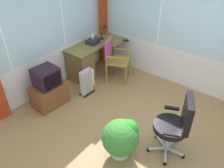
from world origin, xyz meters
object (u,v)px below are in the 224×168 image
at_px(tv_remote, 126,41).
at_px(tv_on_stand, 49,89).
at_px(wooden_armchair, 113,54).
at_px(paper_tray, 93,41).
at_px(potted_plant, 121,137).
at_px(space_heater, 87,81).
at_px(office_chair, 177,123).
at_px(desk_lamp, 105,29).
at_px(spray_bottle, 93,38).
at_px(desk, 83,63).

xyz_separation_m(tv_remote, tv_on_stand, (-2.03, 0.37, -0.39)).
bearing_deg(wooden_armchair, tv_remote, 3.05).
distance_m(paper_tray, potted_plant, 2.57).
bearing_deg(space_heater, office_chair, -99.28).
distance_m(desk_lamp, wooden_armchair, 0.71).
xyz_separation_m(wooden_armchair, tv_on_stand, (-1.51, 0.40, -0.25)).
distance_m(tv_remote, spray_bottle, 0.77).
relative_size(paper_tray, office_chair, 0.29).
distance_m(office_chair, tv_on_stand, 2.45).
xyz_separation_m(office_chair, space_heater, (0.34, 2.07, -0.32)).
height_order(paper_tray, wooden_armchair, wooden_armchair).
xyz_separation_m(tv_remote, wooden_armchair, (-0.53, -0.03, -0.14)).
bearing_deg(tv_on_stand, space_heater, -24.92).
height_order(desk_lamp, spray_bottle, desk_lamp).
xyz_separation_m(paper_tray, space_heater, (-0.76, -0.48, -0.50)).
xyz_separation_m(tv_remote, spray_bottle, (-0.51, 0.57, 0.09)).
xyz_separation_m(desk, tv_on_stand, (-1.09, -0.13, -0.04)).
relative_size(tv_remote, office_chair, 0.14).
distance_m(spray_bottle, tv_on_stand, 1.61).
bearing_deg(space_heater, spray_bottle, 33.47).
distance_m(desk, potted_plant, 2.29).
bearing_deg(tv_on_stand, tv_remote, -10.40).
bearing_deg(wooden_armchair, tv_on_stand, 165.08).
bearing_deg(office_chair, desk, 74.42).
height_order(desk, tv_remote, tv_remote).
bearing_deg(desk_lamp, potted_plant, -136.09).
xyz_separation_m(paper_tray, wooden_armchair, (0.03, -0.55, -0.17)).
height_order(wooden_armchair, space_heater, wooden_armchair).
bearing_deg(potted_plant, desk, 57.75).
bearing_deg(paper_tray, tv_remote, -43.10).
xyz_separation_m(tv_on_stand, space_heater, (0.72, -0.33, -0.07)).
relative_size(wooden_armchair, office_chair, 0.93).
relative_size(office_chair, space_heater, 1.82).
xyz_separation_m(desk_lamp, office_chair, (-1.48, -2.52, -0.36)).
relative_size(desk, wooden_armchair, 1.45).
xyz_separation_m(desk, desk_lamp, (0.77, -0.02, 0.57)).
height_order(tv_remote, wooden_armchair, wooden_armchair).
bearing_deg(spray_bottle, tv_on_stand, -172.57).
relative_size(desk, desk_lamp, 3.96).
bearing_deg(desk, paper_tray, 3.20).
distance_m(spray_bottle, space_heater, 1.11).
xyz_separation_m(desk, space_heater, (-0.37, -0.46, -0.11)).
bearing_deg(wooden_armchair, spray_bottle, 88.25).
xyz_separation_m(paper_tray, potted_plant, (-1.61, -1.96, -0.43)).
distance_m(wooden_armchair, potted_plant, 2.18).
height_order(spray_bottle, wooden_armchair, wooden_armchair).
xyz_separation_m(paper_tray, tv_on_stand, (-1.48, -0.15, -0.43)).
relative_size(tv_remote, tv_on_stand, 0.19).
height_order(wooden_armchair, tv_on_stand, wooden_armchair).
xyz_separation_m(desk, office_chair, (-0.71, -2.53, 0.21)).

